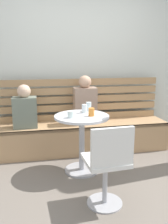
{
  "coord_description": "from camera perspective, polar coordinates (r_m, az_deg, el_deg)",
  "views": [
    {
      "loc": [
        -0.65,
        -2.33,
        1.47
      ],
      "look_at": [
        -0.06,
        0.66,
        0.75
      ],
      "focal_mm": 38.97,
      "sensor_mm": 36.0,
      "label": 1
    }
  ],
  "objects": [
    {
      "name": "ground",
      "position": [
        2.83,
        3.9,
        -18.02
      ],
      "size": [
        8.0,
        8.0,
        0.0
      ],
      "primitive_type": "plane",
      "color": "#70665B"
    },
    {
      "name": "back_wall",
      "position": [
        4.03,
        -1.99,
        12.97
      ],
      "size": [
        5.2,
        0.1,
        2.9
      ],
      "primitive_type": "cube",
      "color": "silver",
      "rests_on": "ground"
    },
    {
      "name": "booth_bench",
      "position": [
        3.8,
        -0.76,
        -5.91
      ],
      "size": [
        2.7,
        0.52,
        0.44
      ],
      "color": "tan",
      "rests_on": "ground"
    },
    {
      "name": "booth_backrest",
      "position": [
        3.89,
        -1.43,
        3.0
      ],
      "size": [
        2.65,
        0.04,
        0.66
      ],
      "color": "#A68157",
      "rests_on": "booth_bench"
    },
    {
      "name": "cafe_table",
      "position": [
        3.06,
        -0.53,
        -4.85
      ],
      "size": [
        0.68,
        0.68,
        0.74
      ],
      "color": "#ADADB2",
      "rests_on": "ground"
    },
    {
      "name": "white_chair",
      "position": [
        2.36,
        5.6,
        -11.96
      ],
      "size": [
        0.43,
        0.43,
        0.85
      ],
      "color": "#ADADB2",
      "rests_on": "ground"
    },
    {
      "name": "person_adult",
      "position": [
        3.69,
        0.22,
        2.3
      ],
      "size": [
        0.34,
        0.22,
        0.73
      ],
      "color": "#9E7F6B",
      "rests_on": "booth_bench"
    },
    {
      "name": "person_child_left",
      "position": [
        3.58,
        -13.7,
        0.73
      ],
      "size": [
        0.34,
        0.22,
        0.62
      ],
      "color": "slate",
      "rests_on": "booth_bench"
    },
    {
      "name": "cup_tumbler_orange",
      "position": [
        2.96,
        1.82,
        0.0
      ],
      "size": [
        0.07,
        0.07,
        0.1
      ],
      "primitive_type": "cylinder",
      "color": "orange",
      "rests_on": "cafe_table"
    },
    {
      "name": "cup_water_clear",
      "position": [
        3.12,
        0.1,
        0.8
      ],
      "size": [
        0.07,
        0.07,
        0.11
      ],
      "primitive_type": "cylinder",
      "color": "white",
      "rests_on": "cafe_table"
    },
    {
      "name": "cup_glass_tall",
      "position": [
        3.22,
        1.1,
        1.27
      ],
      "size": [
        0.07,
        0.07,
        0.12
      ],
      "primitive_type": "cylinder",
      "color": "silver",
      "rests_on": "cafe_table"
    },
    {
      "name": "cup_glass_short",
      "position": [
        2.88,
        -3.12,
        -0.57
      ],
      "size": [
        0.08,
        0.08,
        0.08
      ],
      "primitive_type": "cylinder",
      "color": "silver",
      "rests_on": "cafe_table"
    }
  ]
}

